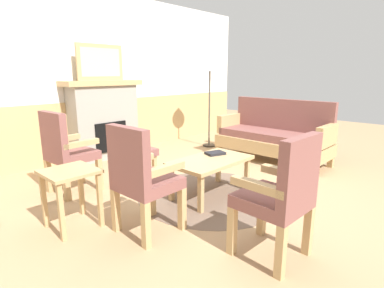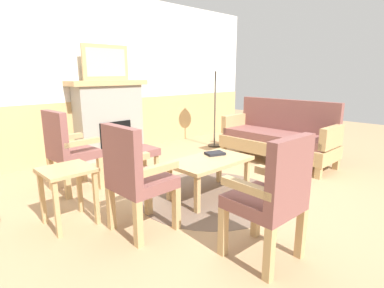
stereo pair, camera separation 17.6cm
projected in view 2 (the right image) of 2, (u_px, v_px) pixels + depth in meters
name	position (u px, v px, depth m)	size (l,w,h in m)	color
ground_plane	(212.00, 194.00, 3.60)	(14.00, 14.00, 0.00)	tan
wall_back	(100.00, 78.00, 5.12)	(7.20, 0.14, 2.70)	white
fireplace	(109.00, 118.00, 5.10)	(1.30, 0.44, 1.28)	gray
framed_picture	(106.00, 63.00, 4.89)	(0.80, 0.04, 0.56)	tan
couch	(278.00, 137.00, 4.87)	(0.70, 1.80, 0.98)	tan
coffee_table	(210.00, 164.00, 3.48)	(0.96, 0.56, 0.44)	tan
round_rug	(209.00, 195.00, 3.56)	(1.68, 1.68, 0.01)	brown
book_on_table	(215.00, 153.00, 3.66)	(0.22, 0.16, 0.03)	black
footstool	(141.00, 153.00, 4.33)	(0.40, 0.40, 0.36)	tan
armchair_near_fireplace	(135.00, 175.00, 2.64)	(0.49, 0.49, 0.98)	tan
armchair_by_window_left	(68.00, 148.00, 3.59)	(0.51, 0.51, 0.98)	tan
armchair_front_left	(272.00, 194.00, 2.22)	(0.50, 0.50, 0.98)	tan
side_table	(67.00, 180.00, 2.81)	(0.44, 0.44, 0.55)	tan
floor_lamp_by_couch	(216.00, 70.00, 5.62)	(0.36, 0.36, 1.68)	#332D28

